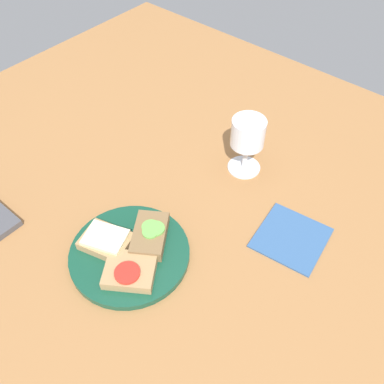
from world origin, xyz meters
TOP-DOWN VIEW (x-y plane):
  - wooden_table at (0.00, 0.00)cm, footprint 140.00×140.00cm
  - plate at (-11.67, -5.55)cm, footprint 23.05×23.05cm
  - sandwich_with_tomato at (-14.98, -9.26)cm, footprint 11.45×11.83cm
  - sandwich_with_cucumber at (-6.87, -6.53)cm, footprint 11.82×10.73cm
  - sandwich_with_cheese at (-13.21, -0.97)cm, footprint 9.14×10.66cm
  - wine_glass at (22.20, -8.15)cm, footprint 7.47×7.47cm
  - napkin at (11.97, -27.03)cm, footprint 14.75×14.53cm

SIDE VIEW (x-z plane):
  - wooden_table at x=0.00cm, z-range 0.00..3.00cm
  - napkin at x=11.97cm, z-range 3.00..3.40cm
  - plate at x=-11.67cm, z-range 3.00..4.36cm
  - sandwich_with_tomato at x=-14.98cm, z-range 4.24..6.69cm
  - sandwich_with_cheese at x=-13.21cm, z-range 4.28..6.89cm
  - sandwich_with_cucumber at x=-6.87cm, z-range 4.26..7.21cm
  - wine_glass at x=22.20cm, z-range 5.92..19.53cm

